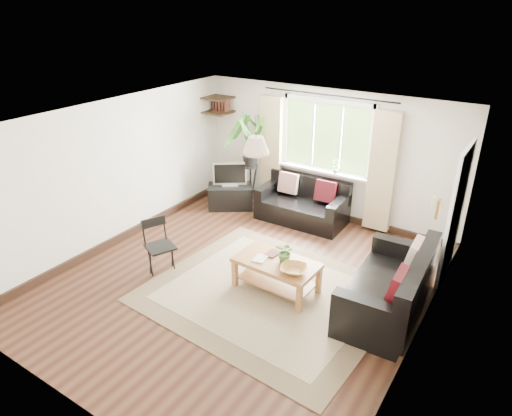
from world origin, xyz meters
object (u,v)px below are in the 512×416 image
Objects in this scene: folding_chair at (160,248)px; coffee_table at (276,275)px; sofa_back at (302,202)px; sofa_right at (388,284)px; palm_stand at (250,162)px; tv_stand at (230,196)px.

coffee_table is at bearing -48.22° from folding_chair.
sofa_right reaches higher than sofa_back.
palm_stand is at bearing -121.05° from sofa_right.
folding_chair is (-3.16, -0.92, -0.01)m from sofa_right.
sofa_back reaches higher than tv_stand.
tv_stand is (-1.47, -0.23, -0.15)m from sofa_back.
sofa_back is 1.94× the size of folding_chair.
palm_stand is 2.22× the size of folding_chair.
coffee_table is 3.01m from palm_stand.
palm_stand is (-3.38, 1.83, 0.50)m from sofa_right.
coffee_table is at bearing -72.13° from sofa_back.
coffee_table is at bearing -77.92° from sofa_right.
folding_chair is at bearing -114.29° from tv_stand.
folding_chair is (-0.96, -2.71, 0.04)m from sofa_back.
sofa_back is at bearing -26.90° from tv_stand.
folding_chair is (0.51, -2.48, 0.18)m from tv_stand.
sofa_right is 2.10× the size of tv_stand.
coffee_table reaches higher than tv_stand.
sofa_right is at bearing -58.77° from tv_stand.
palm_stand reaches higher than folding_chair.
palm_stand is (-1.18, 0.04, 0.54)m from sofa_back.
palm_stand is (-1.92, 2.21, 0.68)m from coffee_table.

